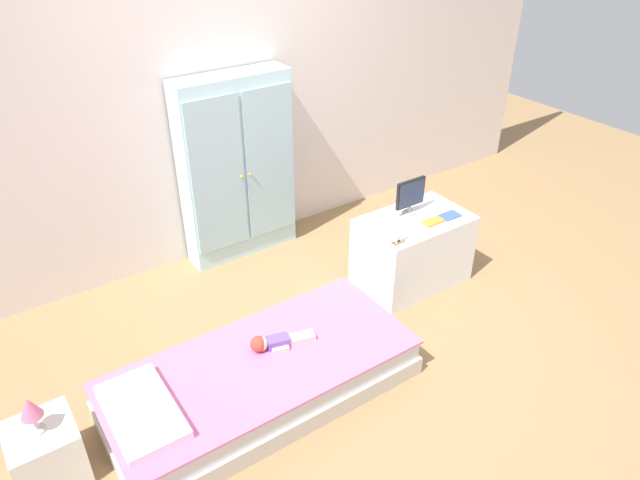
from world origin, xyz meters
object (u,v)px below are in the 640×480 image
rocking_horse_toy (399,236)px  book_orange (433,222)px  wardrobe (237,169)px  table_lamp (30,409)px  tv_monitor (411,195)px  tv_stand (412,250)px  nightstand (47,454)px  book_blue (450,216)px  doll (271,342)px  bed (262,378)px

rocking_horse_toy → book_orange: 0.38m
rocking_horse_toy → wardrobe: bearing=112.2°
table_lamp → tv_monitor: bearing=7.5°
tv_monitor → tv_stand: bearing=-98.3°
tv_monitor → nightstand: bearing=-172.5°
book_orange → book_blue: bearing=0.0°
doll → wardrobe: 1.57m
tv_stand → book_orange: 0.31m
nightstand → book_orange: book_orange is taller
nightstand → rocking_horse_toy: (2.33, 0.09, 0.42)m
rocking_horse_toy → tv_stand: bearing=29.6°
tv_monitor → doll: bearing=-164.2°
book_blue → rocking_horse_toy: bearing=-173.2°
wardrobe → tv_stand: wardrobe is taller
bed → table_lamp: 1.21m
tv_monitor → book_blue: bearing=-43.1°
tv_monitor → table_lamp: bearing=-172.5°
bed → wardrobe: (0.66, 1.48, 0.60)m
rocking_horse_toy → table_lamp: bearing=-177.9°
nightstand → table_lamp: size_ratio=1.62×
nightstand → tv_stand: size_ratio=0.44×
bed → wardrobe: wardrobe is taller
tv_stand → table_lamp: bearing=-174.3°
doll → book_blue: bearing=6.9°
nightstand → table_lamp: bearing=-0.9°
rocking_horse_toy → book_blue: bearing=6.8°
wardrobe → bed: bearing=-114.0°
bed → wardrobe: 1.72m
bed → table_lamp: table_lamp is taller
bed → tv_stand: (1.49, 0.38, 0.14)m
table_lamp → tv_stand: size_ratio=0.27×
bed → nightstand: bearing=174.3°
wardrobe → rocking_horse_toy: size_ratio=13.08×
bed → tv_stand: 1.54m
book_blue → nightstand: bearing=-177.0°
tv_stand → book_blue: (0.23, -0.11, 0.27)m
bed → rocking_horse_toy: bearing=9.6°
nightstand → tv_monitor: 2.73m
nightstand → tv_stand: tv_stand is taller
bed → rocking_horse_toy: 1.28m
rocking_horse_toy → doll: bearing=-173.0°
tv_stand → bed: bearing=-165.8°
bed → book_orange: bearing=9.7°
tv_monitor → book_orange: tv_monitor is taller
table_lamp → doll: bearing=-2.1°
tv_stand → book_orange: book_orange is taller
tv_monitor → book_blue: size_ratio=1.81×
nightstand → tv_monitor: bearing=7.5°
doll → wardrobe: (0.55, 1.41, 0.43)m
wardrobe → book_orange: 1.52m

